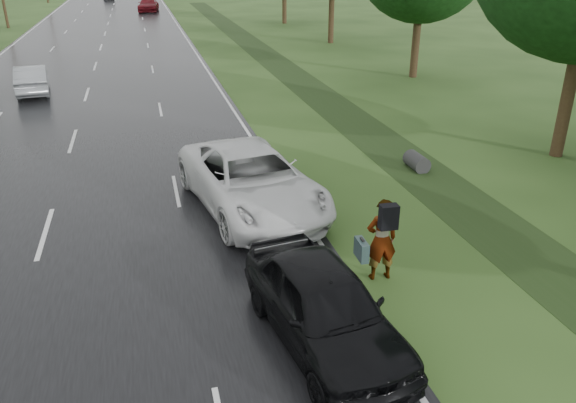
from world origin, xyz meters
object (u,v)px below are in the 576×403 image
Objects in this scene: dark_sedan at (324,306)px; silver_sedan at (32,79)px; white_pickup at (251,180)px; pedestrian at (381,239)px.

dark_sedan reaches higher than silver_sedan.
white_pickup is 18.65m from silver_sedan.
dark_sedan is (-1.89, -1.86, -0.18)m from pedestrian.
silver_sedan is at bearing 106.02° from white_pickup.
pedestrian is at bearing 108.59° from silver_sedan.
white_pickup reaches higher than silver_sedan.
white_pickup is (-2.03, 4.30, -0.10)m from pedestrian.
pedestrian reaches higher than dark_sedan.
silver_sedan is (-10.16, 21.08, -0.24)m from pedestrian.
dark_sedan is at bearing 46.43° from pedestrian.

